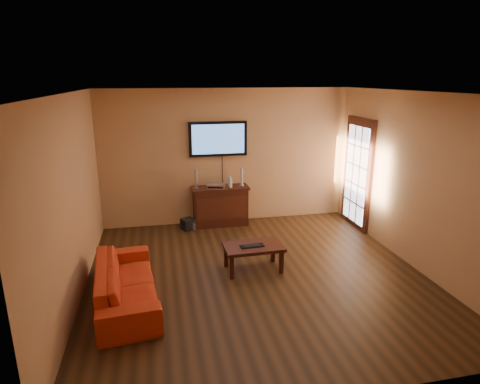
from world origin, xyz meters
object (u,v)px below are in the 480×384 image
object	(u,v)px
coffee_table	(253,249)
subwoofer	(188,224)
media_console	(220,206)
sofa	(126,277)
television	(218,139)
speaker_left	(196,180)
speaker_right	(242,178)
bottle	(194,227)
game_console	(230,182)
av_receiver	(216,186)
keyboard	(252,246)

from	to	relation	value
coffee_table	subwoofer	world-z (taller)	coffee_table
media_console	subwoofer	world-z (taller)	media_console
coffee_table	sofa	world-z (taller)	sofa
television	speaker_left	world-z (taller)	television
speaker_right	bottle	size ratio (longest dim) A/B	1.89
sofa	subwoofer	size ratio (longest dim) A/B	8.56
sofa	media_console	bearing A→B (deg)	-38.35
speaker_left	television	bearing A→B (deg)	21.48
coffee_table	speaker_left	distance (m)	2.25
television	speaker_left	size ratio (longest dim) A/B	2.96
television	coffee_table	world-z (taller)	television
game_console	media_console	bearing A→B (deg)	166.36
av_receiver	media_console	bearing A→B (deg)	46.95
speaker_right	subwoofer	xyz separation A→B (m)	(-1.12, -0.16, -0.85)
speaker_left	av_receiver	size ratio (longest dim) A/B	1.11
television	speaker_right	size ratio (longest dim) A/B	3.25
av_receiver	coffee_table	bearing A→B (deg)	-65.82
media_console	bottle	xyz separation A→B (m)	(-0.56, -0.28, -0.31)
sofa	av_receiver	size ratio (longest dim) A/B	5.40
media_console	av_receiver	distance (m)	0.45
av_receiver	subwoofer	size ratio (longest dim) A/B	1.59
keyboard	media_console	bearing A→B (deg)	93.90
speaker_right	television	bearing A→B (deg)	160.58
av_receiver	keyboard	size ratio (longest dim) A/B	0.95
coffee_table	speaker_left	size ratio (longest dim) A/B	2.34
subwoofer	keyboard	xyz separation A→B (m)	(0.82, -1.98, 0.31)
television	keyboard	bearing A→B (deg)	-86.40
media_console	television	world-z (taller)	television
sofa	speaker_left	xyz separation A→B (m)	(1.22, 2.62, 0.60)
coffee_table	av_receiver	world-z (taller)	av_receiver
coffee_table	bottle	world-z (taller)	coffee_table
av_receiver	bottle	size ratio (longest dim) A/B	1.87
television	subwoofer	xyz separation A→B (m)	(-0.68, -0.32, -1.62)
sofa	subwoofer	xyz separation A→B (m)	(1.02, 2.49, -0.26)
speaker_right	bottle	world-z (taller)	speaker_right
media_console	game_console	size ratio (longest dim) A/B	5.44
speaker_left	subwoofer	bearing A→B (deg)	-147.50
media_console	bottle	world-z (taller)	media_console
subwoofer	speaker_right	bearing A→B (deg)	-16.83
coffee_table	keyboard	distance (m)	0.09
sofa	game_console	world-z (taller)	game_console
media_console	speaker_right	xyz separation A→B (m)	(0.44, 0.02, 0.56)
television	bottle	xyz separation A→B (m)	(-0.56, -0.46, -1.64)
av_receiver	speaker_right	bearing A→B (deg)	24.56
keyboard	game_console	bearing A→B (deg)	88.53
av_receiver	bottle	xyz separation A→B (m)	(-0.48, -0.23, -0.75)
av_receiver	keyboard	bearing A→B (deg)	-66.78
speaker_right	keyboard	xyz separation A→B (m)	(-0.30, -2.14, -0.53)
speaker_left	av_receiver	xyz separation A→B (m)	(0.39, -0.04, -0.14)
media_console	subwoofer	xyz separation A→B (m)	(-0.68, -0.14, -0.29)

